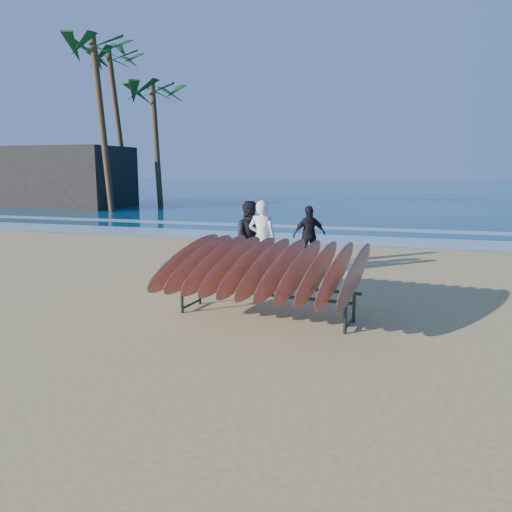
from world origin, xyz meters
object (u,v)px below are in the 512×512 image
object	(u,v)px
building	(60,177)
palm_right	(116,62)
person_white	(262,239)
person_dark_a	(251,239)
person_dark_b	(309,235)
surfboard_rack	(265,268)
palm_mid	(155,94)
palm_left	(98,50)

from	to	relation	value
building	palm_right	world-z (taller)	palm_right
person_white	person_dark_a	distance (m)	0.34
person_dark_a	palm_right	size ratio (longest dim) A/B	0.17
person_white	person_dark_b	distance (m)	2.11
surfboard_rack	person_dark_a	xyz separation A→B (m)	(-1.25, 3.24, 0.01)
building	person_dark_b	bearing A→B (deg)	-37.71
person_dark_b	building	bearing A→B (deg)	-70.57
building	person_dark_a	bearing A→B (deg)	-42.52
person_white	building	xyz separation A→B (m)	(-18.81, 17.09, 1.04)
palm_right	palm_mid	bearing A→B (deg)	-25.70
person_dark_a	palm_left	world-z (taller)	palm_left
surfboard_rack	palm_left	distance (m)	23.99
person_dark_b	palm_left	bearing A→B (deg)	-73.55
palm_mid	palm_right	bearing A→B (deg)	154.30
palm_left	person_dark_b	bearing A→B (deg)	-40.70
palm_right	palm_left	bearing A→B (deg)	-66.42
person_dark_b	palm_mid	size ratio (longest dim) A/B	0.20
palm_mid	palm_right	size ratio (longest dim) A/B	0.76
building	palm_mid	distance (m)	8.43
person_white	building	distance (m)	25.43
palm_left	palm_right	size ratio (longest dim) A/B	0.94
palm_right	surfboard_rack	bearing A→B (deg)	-53.72
person_dark_a	palm_mid	bearing A→B (deg)	99.67
building	palm_mid	bearing A→B (deg)	9.55
person_white	building	bearing A→B (deg)	-38.47
person_white	palm_mid	size ratio (longest dim) A/B	0.23
palm_left	palm_mid	size ratio (longest dim) A/B	1.24
person_dark_b	palm_right	world-z (taller)	palm_right
person_white	person_dark_b	bearing A→B (deg)	-107.45
person_white	palm_right	xyz separation A→B (m)	(-16.04, 20.03, 8.67)
person_dark_a	person_dark_b	xyz separation A→B (m)	(1.07, 1.83, -0.11)
surfboard_rack	palm_left	size ratio (longest dim) A/B	0.35
person_dark_a	person_white	bearing A→B (deg)	-46.63
surfboard_rack	person_dark_a	world-z (taller)	person_dark_a
building	surfboard_rack	bearing A→B (deg)	-45.65
person_dark_b	building	distance (m)	24.76
person_dark_b	palm_mid	world-z (taller)	palm_mid
surfboard_rack	palm_mid	world-z (taller)	palm_mid
person_white	palm_left	xyz separation A→B (m)	(-13.51, 14.24, 8.06)
person_dark_b	palm_mid	bearing A→B (deg)	-84.18
person_white	palm_mid	xyz separation A→B (m)	(-12.23, 18.20, 6.20)
person_dark_b	building	world-z (taller)	building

